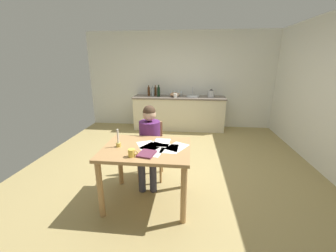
# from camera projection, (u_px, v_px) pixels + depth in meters

# --- Properties ---
(ground_plane) EXTENTS (5.20, 5.20, 0.04)m
(ground_plane) POSITION_uv_depth(u_px,v_px,m) (171.00, 167.00, 3.82)
(ground_plane) COLOR tan
(wall_back) EXTENTS (5.20, 0.12, 2.60)m
(wall_back) POSITION_uv_depth(u_px,v_px,m) (180.00, 80.00, 5.90)
(wall_back) COLOR silver
(wall_back) RESTS_ON ground
(kitchen_counter) EXTENTS (2.46, 0.64, 0.90)m
(kitchen_counter) POSITION_uv_depth(u_px,v_px,m) (179.00, 113.00, 5.81)
(kitchen_counter) COLOR beige
(kitchen_counter) RESTS_ON ground
(dining_table) EXTENTS (1.10, 0.85, 0.78)m
(dining_table) POSITION_uv_depth(u_px,v_px,m) (147.00, 157.00, 2.69)
(dining_table) COLOR tan
(dining_table) RESTS_ON ground
(chair_at_table) EXTENTS (0.43, 0.43, 0.89)m
(chair_at_table) POSITION_uv_depth(u_px,v_px,m) (151.00, 147.00, 3.37)
(chair_at_table) COLOR tan
(chair_at_table) RESTS_ON ground
(person_seated) EXTENTS (0.34, 0.61, 1.19)m
(person_seated) POSITION_uv_depth(u_px,v_px,m) (149.00, 140.00, 3.18)
(person_seated) COLOR #592666
(person_seated) RESTS_ON ground
(coffee_mug) EXTENTS (0.11, 0.08, 0.09)m
(coffee_mug) POSITION_uv_depth(u_px,v_px,m) (132.00, 153.00, 2.39)
(coffee_mug) COLOR #F2CC4C
(coffee_mug) RESTS_ON dining_table
(candlestick) EXTENTS (0.06, 0.06, 0.23)m
(candlestick) POSITION_uv_depth(u_px,v_px,m) (118.00, 142.00, 2.66)
(candlestick) COLOR gold
(candlestick) RESTS_ON dining_table
(book_magazine) EXTENTS (0.22, 0.25, 0.02)m
(book_magazine) POSITION_uv_depth(u_px,v_px,m) (147.00, 154.00, 2.45)
(book_magazine) COLOR #692F48
(book_magazine) RESTS_ON dining_table
(paper_letter) EXTENTS (0.33, 0.36, 0.00)m
(paper_letter) POSITION_uv_depth(u_px,v_px,m) (152.00, 146.00, 2.68)
(paper_letter) COLOR white
(paper_letter) RESTS_ON dining_table
(paper_bill) EXTENTS (0.22, 0.30, 0.00)m
(paper_bill) POSITION_uv_depth(u_px,v_px,m) (169.00, 149.00, 2.61)
(paper_bill) COLOR white
(paper_bill) RESTS_ON dining_table
(paper_envelope) EXTENTS (0.22, 0.31, 0.00)m
(paper_envelope) POSITION_uv_depth(u_px,v_px,m) (162.00, 142.00, 2.81)
(paper_envelope) COLOR white
(paper_envelope) RESTS_ON dining_table
(paper_receipt) EXTENTS (0.33, 0.36, 0.00)m
(paper_receipt) POSITION_uv_depth(u_px,v_px,m) (177.00, 147.00, 2.67)
(paper_receipt) COLOR white
(paper_receipt) RESTS_ON dining_table
(paper_notice) EXTENTS (0.32, 0.36, 0.00)m
(paper_notice) POSITION_uv_depth(u_px,v_px,m) (146.00, 145.00, 2.72)
(paper_notice) COLOR white
(paper_notice) RESTS_ON dining_table
(paper_flyer) EXTENTS (0.26, 0.33, 0.00)m
(paper_flyer) POSITION_uv_depth(u_px,v_px,m) (154.00, 151.00, 2.53)
(paper_flyer) COLOR white
(paper_flyer) RESTS_ON dining_table
(sink_unit) EXTENTS (0.36, 0.36, 0.24)m
(sink_unit) POSITION_uv_depth(u_px,v_px,m) (193.00, 96.00, 5.64)
(sink_unit) COLOR #B2B7BC
(sink_unit) RESTS_ON kitchen_counter
(bottle_oil) EXTENTS (0.07, 0.07, 0.28)m
(bottle_oil) POSITION_uv_depth(u_px,v_px,m) (149.00, 91.00, 5.82)
(bottle_oil) COLOR #593319
(bottle_oil) RESTS_ON kitchen_counter
(bottle_vinegar) EXTENTS (0.08, 0.08, 0.29)m
(bottle_vinegar) POSITION_uv_depth(u_px,v_px,m) (153.00, 92.00, 5.71)
(bottle_vinegar) COLOR #8C999E
(bottle_vinegar) RESTS_ON kitchen_counter
(bottle_wine_red) EXTENTS (0.06, 0.06, 0.29)m
(bottle_wine_red) POSITION_uv_depth(u_px,v_px,m) (155.00, 91.00, 5.80)
(bottle_wine_red) COLOR #593319
(bottle_wine_red) RESTS_ON kitchen_counter
(bottle_sauce) EXTENTS (0.08, 0.08, 0.31)m
(bottle_sauce) POSITION_uv_depth(u_px,v_px,m) (159.00, 92.00, 5.69)
(bottle_sauce) COLOR black
(bottle_sauce) RESTS_ON kitchen_counter
(mixing_bowl) EXTENTS (0.25, 0.25, 0.11)m
(mixing_bowl) POSITION_uv_depth(u_px,v_px,m) (175.00, 95.00, 5.65)
(mixing_bowl) COLOR tan
(mixing_bowl) RESTS_ON kitchen_counter
(stovetop_kettle) EXTENTS (0.18, 0.18, 0.22)m
(stovetop_kettle) POSITION_uv_depth(u_px,v_px,m) (211.00, 93.00, 5.56)
(stovetop_kettle) COLOR #B7BABF
(stovetop_kettle) RESTS_ON kitchen_counter
(wine_glass_near_sink) EXTENTS (0.07, 0.07, 0.15)m
(wine_glass_near_sink) POSITION_uv_depth(u_px,v_px,m) (181.00, 92.00, 5.78)
(wine_glass_near_sink) COLOR silver
(wine_glass_near_sink) RESTS_ON kitchen_counter
(wine_glass_by_kettle) EXTENTS (0.07, 0.07, 0.15)m
(wine_glass_by_kettle) POSITION_uv_depth(u_px,v_px,m) (178.00, 92.00, 5.79)
(wine_glass_by_kettle) COLOR silver
(wine_glass_by_kettle) RESTS_ON kitchen_counter
(wine_glass_back_left) EXTENTS (0.07, 0.07, 0.15)m
(wine_glass_back_left) POSITION_uv_depth(u_px,v_px,m) (174.00, 92.00, 5.80)
(wine_glass_back_left) COLOR silver
(wine_glass_back_left) RESTS_ON kitchen_counter
(wine_glass_back_right) EXTENTS (0.07, 0.07, 0.15)m
(wine_glass_back_right) POSITION_uv_depth(u_px,v_px,m) (171.00, 92.00, 5.81)
(wine_glass_back_right) COLOR silver
(wine_glass_back_right) RESTS_ON kitchen_counter
(teacup_on_counter) EXTENTS (0.12, 0.08, 0.11)m
(teacup_on_counter) POSITION_uv_depth(u_px,v_px,m) (175.00, 95.00, 5.53)
(teacup_on_counter) COLOR white
(teacup_on_counter) RESTS_ON kitchen_counter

